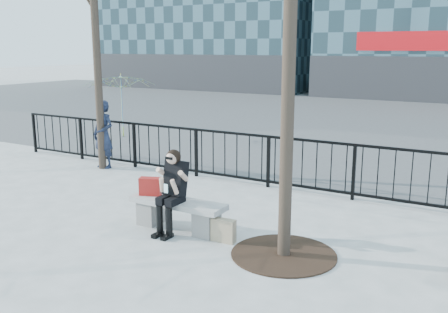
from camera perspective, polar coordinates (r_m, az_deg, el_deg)
The scene contains 10 objects.
ground at distance 8.21m, azimuth -5.27°, elevation -8.26°, with size 120.00×120.00×0.00m, color gray.
street_surface at distance 21.91m, azimuth 18.02°, elevation 4.23°, with size 60.00×23.00×0.01m, color #474747.
railing at distance 10.54m, azimuth 4.10°, elevation -0.44°, with size 14.00×0.06×1.10m.
tree_grate at distance 7.26m, azimuth 6.84°, elevation -11.04°, with size 1.50×1.50×0.02m, color black.
bench_main at distance 8.11m, azimuth -5.31°, elevation -6.27°, with size 1.65×0.46×0.49m.
seated_woman at distance 7.88m, azimuth -6.04°, elevation -4.04°, with size 0.50×0.64×1.34m.
handbag at distance 8.35m, azimuth -8.40°, elevation -3.40°, with size 0.36×0.17×0.29m, color #B41A16.
shopping_bag at distance 7.62m, azimuth -0.07°, elevation -8.45°, with size 0.38×0.14×0.36m, color #CBB68F.
standing_man at distance 12.43m, azimuth -13.62°, elevation 2.47°, with size 0.60×0.39×1.64m, color black.
vendor_umbrella at distance 16.59m, azimuth -11.74°, elevation 5.73°, with size 2.26×2.31×2.07m, color #D3E232.
Camera 1 is at (4.47, -6.25, 2.89)m, focal length 40.00 mm.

